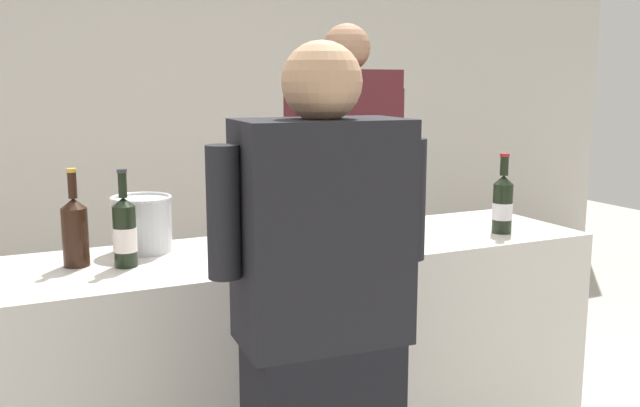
{
  "coord_description": "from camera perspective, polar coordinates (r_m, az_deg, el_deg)",
  "views": [
    {
      "loc": [
        -1.03,
        -2.25,
        1.54
      ],
      "look_at": [
        0.03,
        0.0,
        1.11
      ],
      "focal_mm": 39.49,
      "sensor_mm": 36.0,
      "label": 1
    }
  ],
  "objects": [
    {
      "name": "ice_bucket",
      "position": [
        2.51,
        -14.23,
        -1.57
      ],
      "size": [
        0.21,
        0.21,
        0.19
      ],
      "color": "silver",
      "rests_on": "counter"
    },
    {
      "name": "wine_bottle_0",
      "position": [
        2.78,
        5.16,
        0.29
      ],
      "size": [
        0.08,
        0.08,
        0.34
      ],
      "color": "black",
      "rests_on": "counter"
    },
    {
      "name": "wine_bottle_3",
      "position": [
        2.81,
        14.58,
        -0.02
      ],
      "size": [
        0.08,
        0.08,
        0.31
      ],
      "color": "black",
      "rests_on": "counter"
    },
    {
      "name": "wine_bottle_2",
      "position": [
        2.5,
        -2.05,
        -0.87
      ],
      "size": [
        0.08,
        0.08,
        0.31
      ],
      "color": "black",
      "rests_on": "counter"
    },
    {
      "name": "wine_bottle_5",
      "position": [
        2.61,
        -3.04,
        -0.28
      ],
      "size": [
        0.07,
        0.07,
        0.33
      ],
      "color": "black",
      "rests_on": "counter"
    },
    {
      "name": "wine_glass",
      "position": [
        2.37,
        0.28,
        -0.96
      ],
      "size": [
        0.07,
        0.07,
        0.19
      ],
      "color": "silver",
      "rests_on": "counter"
    },
    {
      "name": "wine_bottle_6",
      "position": [
        2.66,
        5.57,
        -0.13
      ],
      "size": [
        0.08,
        0.08,
        0.34
      ],
      "color": "black",
      "rests_on": "counter"
    },
    {
      "name": "person_server",
      "position": [
        3.26,
        2.07,
        -1.86
      ],
      "size": [
        0.61,
        0.26,
        1.79
      ],
      "color": "black",
      "rests_on": "ground_plane"
    },
    {
      "name": "wine_bottle_1",
      "position": [
        2.31,
        -15.54,
        -2.25
      ],
      "size": [
        0.07,
        0.07,
        0.31
      ],
      "color": "black",
      "rests_on": "counter"
    },
    {
      "name": "wall_back",
      "position": [
        4.96,
        -13.4,
        8.04
      ],
      "size": [
        8.0,
        0.1,
        2.8
      ],
      "primitive_type": "cube",
      "color": "beige",
      "rests_on": "ground_plane"
    },
    {
      "name": "wine_bottle_4",
      "position": [
        2.37,
        -19.24,
        -2.04
      ],
      "size": [
        0.08,
        0.08,
        0.31
      ],
      "color": "black",
      "rests_on": "counter"
    },
    {
      "name": "counter",
      "position": [
        2.69,
        -0.66,
        -13.35
      ],
      "size": [
        2.12,
        0.59,
        0.96
      ],
      "primitive_type": "cube",
      "color": "beige",
      "rests_on": "ground_plane"
    },
    {
      "name": "person_guest",
      "position": [
        1.88,
        0.13,
        -13.4
      ],
      "size": [
        0.58,
        0.27,
        1.64
      ],
      "color": "black",
      "rests_on": "ground_plane"
    }
  ]
}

